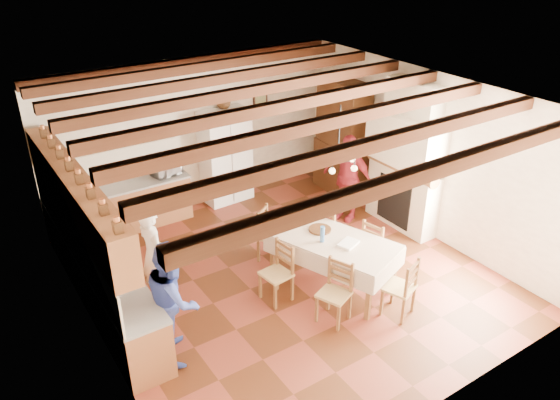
# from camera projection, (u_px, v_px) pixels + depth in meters

# --- Properties ---
(floor) EXTENTS (6.00, 6.50, 0.02)m
(floor) POSITION_uv_depth(u_px,v_px,m) (285.00, 276.00, 9.03)
(floor) COLOR #4B230F
(floor) RESTS_ON ground
(ceiling) EXTENTS (6.00, 6.50, 0.02)m
(ceiling) POSITION_uv_depth(u_px,v_px,m) (286.00, 99.00, 7.65)
(ceiling) COLOR silver
(ceiling) RESTS_ON ground
(wall_back) EXTENTS (6.00, 0.02, 3.00)m
(wall_back) POSITION_uv_depth(u_px,v_px,m) (193.00, 133.00, 10.75)
(wall_back) COLOR beige
(wall_back) RESTS_ON ground
(wall_front) EXTENTS (6.00, 0.02, 3.00)m
(wall_front) POSITION_uv_depth(u_px,v_px,m) (453.00, 307.00, 5.93)
(wall_front) COLOR beige
(wall_front) RESTS_ON ground
(wall_left) EXTENTS (0.02, 6.50, 3.00)m
(wall_left) POSITION_uv_depth(u_px,v_px,m) (88.00, 254.00, 6.86)
(wall_left) COLOR beige
(wall_left) RESTS_ON ground
(wall_right) EXTENTS (0.02, 6.50, 3.00)m
(wall_right) POSITION_uv_depth(u_px,v_px,m) (424.00, 153.00, 9.82)
(wall_right) COLOR beige
(wall_right) RESTS_ON ground
(ceiling_beams) EXTENTS (6.00, 6.30, 0.16)m
(ceiling_beams) POSITION_uv_depth(u_px,v_px,m) (286.00, 106.00, 7.69)
(ceiling_beams) COLOR #3C1E12
(ceiling_beams) RESTS_ON ground
(lower_cabinets_left) EXTENTS (0.60, 4.30, 0.86)m
(lower_cabinets_left) POSITION_uv_depth(u_px,v_px,m) (99.00, 276.00, 8.28)
(lower_cabinets_left) COLOR brown
(lower_cabinets_left) RESTS_ON ground
(lower_cabinets_back) EXTENTS (2.30, 0.60, 0.86)m
(lower_cabinets_back) POSITION_uv_depth(u_px,v_px,m) (129.00, 207.00, 10.26)
(lower_cabinets_back) COLOR brown
(lower_cabinets_back) RESTS_ON ground
(countertop_left) EXTENTS (0.62, 4.30, 0.04)m
(countertop_left) POSITION_uv_depth(u_px,v_px,m) (95.00, 251.00, 8.08)
(countertop_left) COLOR gray
(countertop_left) RESTS_ON lower_cabinets_left
(countertop_back) EXTENTS (2.34, 0.62, 0.04)m
(countertop_back) POSITION_uv_depth(u_px,v_px,m) (126.00, 186.00, 10.05)
(countertop_back) COLOR gray
(countertop_back) RESTS_ON lower_cabinets_back
(backsplash_left) EXTENTS (0.03, 4.30, 0.60)m
(backsplash_left) POSITION_uv_depth(u_px,v_px,m) (71.00, 238.00, 7.79)
(backsplash_left) COLOR beige
(backsplash_left) RESTS_ON ground
(backsplash_back) EXTENTS (2.30, 0.03, 0.60)m
(backsplash_back) POSITION_uv_depth(u_px,v_px,m) (119.00, 164.00, 10.11)
(backsplash_back) COLOR beige
(backsplash_back) RESTS_ON ground
(upper_cabinets) EXTENTS (0.35, 4.20, 0.70)m
(upper_cabinets) POSITION_uv_depth(u_px,v_px,m) (75.00, 194.00, 7.57)
(upper_cabinets) COLOR brown
(upper_cabinets) RESTS_ON ground
(fireplace) EXTENTS (0.56, 1.60, 2.80)m
(fireplace) POSITION_uv_depth(u_px,v_px,m) (404.00, 158.00, 9.87)
(fireplace) COLOR beige
(fireplace) RESTS_ON ground
(wall_picture) EXTENTS (0.34, 0.03, 0.42)m
(wall_picture) POSITION_uv_depth(u_px,v_px,m) (260.00, 103.00, 11.33)
(wall_picture) COLOR black
(wall_picture) RESTS_ON ground
(refrigerator) EXTENTS (1.00, 0.84, 1.93)m
(refrigerator) POSITION_uv_depth(u_px,v_px,m) (223.00, 154.00, 11.15)
(refrigerator) COLOR white
(refrigerator) RESTS_ON floor
(hutch) EXTENTS (0.65, 1.37, 2.43)m
(hutch) POSITION_uv_depth(u_px,v_px,m) (342.00, 138.00, 11.28)
(hutch) COLOR #391A0C
(hutch) RESTS_ON floor
(dining_table) EXTENTS (1.60, 2.18, 0.85)m
(dining_table) POSITION_uv_depth(u_px,v_px,m) (333.00, 244.00, 8.45)
(dining_table) COLOR silver
(dining_table) RESTS_ON floor
(chandelier) EXTENTS (0.47, 0.47, 0.03)m
(chandelier) POSITION_uv_depth(u_px,v_px,m) (338.00, 156.00, 7.77)
(chandelier) COLOR black
(chandelier) RESTS_ON ground
(chair_left_near) EXTENTS (0.53, 0.54, 0.96)m
(chair_left_near) POSITION_uv_depth(u_px,v_px,m) (334.00, 293.00, 7.81)
(chair_left_near) COLOR brown
(chair_left_near) RESTS_ON floor
(chair_left_far) EXTENTS (0.45, 0.46, 0.96)m
(chair_left_far) POSITION_uv_depth(u_px,v_px,m) (276.00, 273.00, 8.26)
(chair_left_far) COLOR brown
(chair_left_far) RESTS_ON floor
(chair_right_near) EXTENTS (0.48, 0.50, 0.96)m
(chair_right_near) POSITION_uv_depth(u_px,v_px,m) (377.00, 245.00, 8.97)
(chair_right_near) COLOR brown
(chair_right_near) RESTS_ON floor
(chair_right_far) EXTENTS (0.52, 0.53, 0.96)m
(chair_right_far) POSITION_uv_depth(u_px,v_px,m) (330.00, 232.00, 9.35)
(chair_right_far) COLOR brown
(chair_right_far) RESTS_ON floor
(chair_end_near) EXTENTS (0.53, 0.52, 0.96)m
(chair_end_near) POSITION_uv_depth(u_px,v_px,m) (399.00, 287.00, 7.95)
(chair_end_near) COLOR brown
(chair_end_near) RESTS_ON floor
(chair_end_far) EXTENTS (0.57, 0.57, 0.96)m
(chair_end_far) POSITION_uv_depth(u_px,v_px,m) (272.00, 234.00, 9.27)
(chair_end_far) COLOR brown
(chair_end_far) RESTS_ON floor
(person_man) EXTENTS (0.44, 0.61, 1.58)m
(person_man) POSITION_uv_depth(u_px,v_px,m) (154.00, 255.00, 8.14)
(person_man) COLOR white
(person_man) RESTS_ON floor
(person_woman_blue) EXTENTS (0.92, 1.02, 1.72)m
(person_woman_blue) POSITION_uv_depth(u_px,v_px,m) (174.00, 299.00, 7.08)
(person_woman_blue) COLOR #35479E
(person_woman_blue) RESTS_ON floor
(person_woman_red) EXTENTS (0.77, 1.09, 1.72)m
(person_woman_red) POSITION_uv_depth(u_px,v_px,m) (347.00, 177.00, 10.41)
(person_woman_red) COLOR maroon
(person_woman_red) RESTS_ON floor
(microwave) EXTENTS (0.59, 0.46, 0.30)m
(microwave) POSITION_uv_depth(u_px,v_px,m) (166.00, 167.00, 10.36)
(microwave) COLOR silver
(microwave) RESTS_ON countertop_back
(fridge_vase) EXTENTS (0.31, 0.31, 0.29)m
(fridge_vase) POSITION_uv_depth(u_px,v_px,m) (224.00, 101.00, 10.68)
(fridge_vase) COLOR #391A0C
(fridge_vase) RESTS_ON refrigerator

